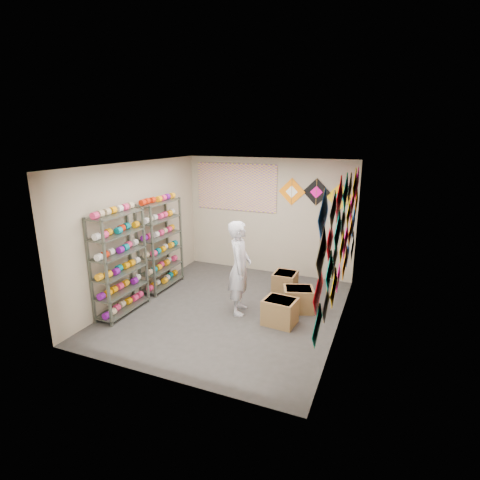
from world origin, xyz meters
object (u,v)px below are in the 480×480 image
at_px(carton_c, 285,283).
at_px(shelf_rack_front, 119,264).
at_px(shopkeeper, 240,268).
at_px(carton_b, 298,299).
at_px(carton_a, 280,312).
at_px(shelf_rack_back, 161,245).

bearing_deg(carton_c, shelf_rack_front, -142.09).
height_order(shelf_rack_front, carton_c, shelf_rack_front).
relative_size(shopkeeper, carton_b, 3.19).
bearing_deg(carton_a, carton_c, 107.71).
height_order(carton_a, carton_c, carton_a).
bearing_deg(shelf_rack_front, carton_b, 23.71).
bearing_deg(shelf_rack_front, carton_a, 13.67).
xyz_separation_m(shopkeeper, carton_a, (0.83, -0.16, -0.64)).
xyz_separation_m(shelf_rack_back, carton_b, (2.99, 0.01, -0.73)).
xyz_separation_m(shopkeeper, carton_b, (1.00, 0.47, -0.65)).
distance_m(shelf_rack_front, carton_c, 3.32).
xyz_separation_m(shelf_rack_front, shopkeeper, (2.00, 0.85, -0.08)).
distance_m(shopkeeper, carton_b, 1.28).
bearing_deg(shelf_rack_front, shopkeeper, 23.01).
xyz_separation_m(shelf_rack_front, carton_a, (2.82, 0.69, -0.72)).
distance_m(shelf_rack_back, carton_a, 2.98).
bearing_deg(shopkeeper, carton_b, -80.00).
bearing_deg(shopkeeper, carton_a, -116.16).
relative_size(shelf_rack_back, carton_c, 3.78).
xyz_separation_m(shelf_rack_back, carton_a, (2.82, -0.61, -0.72)).
distance_m(shelf_rack_back, carton_c, 2.74).
distance_m(shelf_rack_front, carton_a, 3.00).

